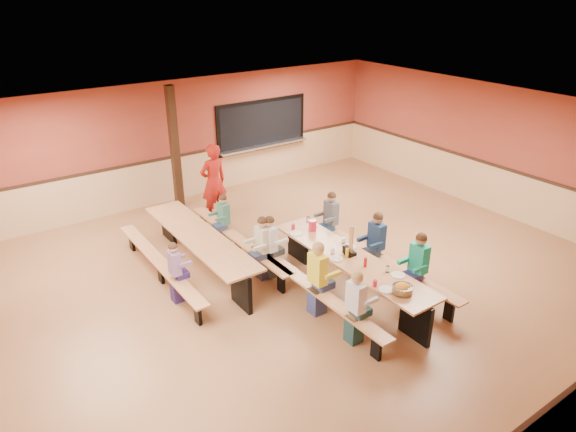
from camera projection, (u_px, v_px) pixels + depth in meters
ground at (289, 283)px, 9.57m from camera, size 12.00×12.00×0.00m
room_envelope at (289, 250)px, 9.28m from camera, size 12.04×10.04×3.02m
kitchen_pass_through at (262, 127)px, 13.99m from camera, size 2.78×0.28×1.38m
structural_post at (175, 149)px, 12.11m from camera, size 0.18×0.18×3.00m
cafeteria_table_main at (350, 268)px, 9.03m from camera, size 1.91×3.70×0.74m
cafeteria_table_second at (200, 245)px, 9.81m from camera, size 1.91×3.70×0.74m
seated_child_white_left at (355, 308)px, 7.78m from camera, size 0.38×0.31×1.23m
seated_adult_yellow at (317, 279)px, 8.45m from camera, size 0.42×0.34×1.31m
seated_child_grey_left at (270, 247)px, 9.53m from camera, size 0.38×0.31×1.23m
seated_child_teal_right at (418, 268)px, 8.81m from camera, size 0.41×0.33×1.29m
seated_child_navy_right at (376, 245)px, 9.57m from camera, size 0.40×0.33×1.28m
seated_child_char_right at (331, 221)px, 10.56m from camera, size 0.39×0.32×1.24m
seated_child_purple_sec at (176, 273)px, 8.80m from camera, size 0.33×0.27×1.13m
seated_child_green_sec at (224, 222)px, 10.61m from camera, size 0.35×0.29×1.17m
seated_child_tan_sec at (263, 248)px, 9.49m from camera, size 0.38×0.31×1.24m
standing_woman at (213, 182)px, 11.79m from camera, size 0.69×0.48×1.82m
punch_pitcher at (312, 225)px, 9.85m from camera, size 0.16×0.16×0.22m
chip_bowl at (402, 289)px, 7.90m from camera, size 0.32×0.32×0.15m
napkin_dispenser at (347, 250)px, 9.05m from camera, size 0.10×0.14×0.13m
condiment_mustard at (347, 253)px, 8.91m from camera, size 0.06×0.06×0.17m
condiment_ketchup at (365, 262)px, 8.61m from camera, size 0.06×0.06×0.17m
table_paddle at (351, 248)px, 8.96m from camera, size 0.16×0.16×0.56m
place_settings at (351, 255)px, 8.92m from camera, size 0.65×3.30×0.11m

